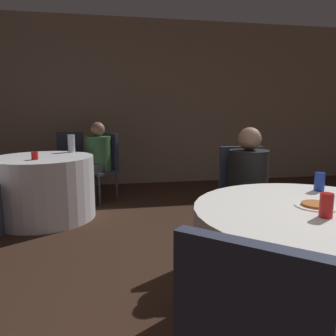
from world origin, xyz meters
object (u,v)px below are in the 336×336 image
object	(u,v)px
chair_far_northeast	(104,161)
person_black_shirt	(251,197)
table_near	(310,273)
soda_can_red	(326,205)
person_green_jacket	(95,162)
soda_can_blue	(320,182)
chair_near_north	(243,193)
table_far	(44,188)
pizza_plate_near	(317,205)
bottle_far	(71,143)
chair_far_north	(69,160)

from	to	relation	value
chair_far_northeast	person_black_shirt	xyz separation A→B (m)	(1.19, -2.29, 0.01)
table_near	soda_can_red	world-z (taller)	soda_can_red
person_green_jacket	table_near	bearing A→B (deg)	156.56
person_green_jacket	soda_can_blue	xyz separation A→B (m)	(1.55, -2.69, 0.23)
chair_far_northeast	table_near	bearing A→B (deg)	153.96
chair_near_north	person_green_jacket	bearing A→B (deg)	-53.55
table_far	person_black_shirt	bearing A→B (deg)	-39.63
chair_far_northeast	pizza_plate_near	distance (m)	3.36
soda_can_blue	bottle_far	xyz separation A→B (m)	(-1.83, 2.49, 0.05)
person_green_jacket	person_black_shirt	bearing A→B (deg)	165.34
table_far	chair_near_north	size ratio (longest dim) A/B	1.22
chair_near_north	soda_can_red	xyz separation A→B (m)	(-0.09, -1.20, 0.24)
table_far	pizza_plate_near	distance (m)	3.09
chair_far_northeast	soda_can_red	size ratio (longest dim) A/B	7.88
chair_far_north	person_green_jacket	bearing A→B (deg)	146.47
chair_far_northeast	person_green_jacket	world-z (taller)	person_green_jacket
person_black_shirt	chair_far_north	bearing A→B (deg)	-53.29
chair_near_north	person_black_shirt	distance (m)	0.17
table_far	chair_far_north	bearing A→B (deg)	79.04
pizza_plate_near	soda_can_red	world-z (taller)	soda_can_red
chair_far_north	bottle_far	world-z (taller)	bottle_far
chair_far_north	person_black_shirt	distance (m)	3.07
table_far	chair_near_north	world-z (taller)	chair_near_north
soda_can_red	soda_can_blue	world-z (taller)	same
bottle_far	soda_can_blue	bearing A→B (deg)	-53.70
soda_can_blue	chair_near_north	bearing A→B (deg)	108.08
table_near	person_black_shirt	xyz separation A→B (m)	(0.05, 0.90, 0.20)
table_near	person_green_jacket	xyz separation A→B (m)	(-1.26, 3.07, 0.20)
chair_far_northeast	person_green_jacket	distance (m)	0.17
table_near	table_far	bearing A→B (deg)	126.77
table_near	chair_far_northeast	distance (m)	3.39
pizza_plate_near	soda_can_blue	distance (m)	0.41
chair_far_north	chair_far_northeast	bearing A→B (deg)	163.37
soda_can_blue	bottle_far	bearing A→B (deg)	126.30
table_near	soda_can_red	bearing A→B (deg)	-104.56
chair_far_northeast	person_black_shirt	size ratio (longest dim) A/B	0.85
bottle_far	soda_can_red	bearing A→B (deg)	-63.22
chair_far_northeast	person_green_jacket	xyz separation A→B (m)	(-0.12, -0.12, 0.01)
person_black_shirt	pizza_plate_near	xyz separation A→B (m)	(-0.01, -0.86, 0.18)
chair_near_north	pizza_plate_near	distance (m)	1.04
table_far	soda_can_red	world-z (taller)	soda_can_red
pizza_plate_near	person_black_shirt	bearing A→B (deg)	89.49
soda_can_red	soda_can_blue	bearing A→B (deg)	57.82
person_green_jacket	bottle_far	size ratio (longest dim) A/B	4.95
person_black_shirt	person_green_jacket	size ratio (longest dim) A/B	1.01
person_green_jacket	pizza_plate_near	bearing A→B (deg)	157.50
chair_near_north	pizza_plate_near	size ratio (longest dim) A/B	4.09
soda_can_blue	soda_can_red	bearing A→B (deg)	-122.18
table_near	table_far	xyz separation A→B (m)	(-1.85, 2.47, 0.00)
person_black_shirt	soda_can_blue	distance (m)	0.62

